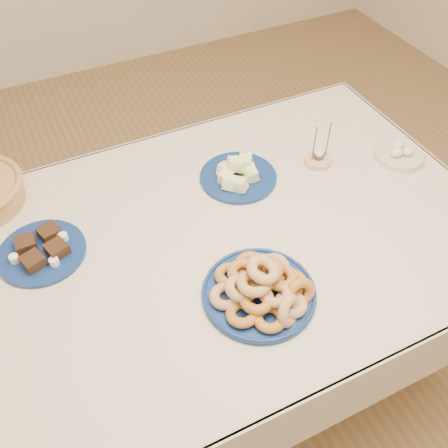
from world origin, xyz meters
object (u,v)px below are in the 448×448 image
(dining_table, at_px, (217,258))
(candle_holder, at_px, (318,159))
(brownie_plate, at_px, (42,250))
(egg_bowl, at_px, (400,154))
(donut_platter, at_px, (262,289))
(melon_plate, at_px, (238,175))

(dining_table, xyz_separation_m, candle_holder, (0.46, 0.16, 0.12))
(brownie_plate, relative_size, egg_bowl, 1.77)
(donut_platter, height_order, egg_bowl, donut_platter)
(candle_holder, bearing_deg, dining_table, -161.30)
(donut_platter, xyz_separation_m, candle_holder, (0.45, 0.41, -0.02))
(donut_platter, xyz_separation_m, egg_bowl, (0.72, 0.31, -0.02))
(melon_plate, relative_size, candle_holder, 2.12)
(dining_table, relative_size, candle_holder, 10.69)
(melon_plate, relative_size, egg_bowl, 1.83)
(donut_platter, xyz_separation_m, melon_plate, (0.16, 0.45, -0.01))
(dining_table, height_order, donut_platter, donut_platter)
(dining_table, distance_m, candle_holder, 0.50)
(dining_table, bearing_deg, candle_holder, 18.70)
(brownie_plate, bearing_deg, candle_holder, -0.11)
(dining_table, relative_size, egg_bowl, 9.22)
(dining_table, distance_m, melon_plate, 0.29)
(brownie_plate, distance_m, candle_holder, 0.95)
(dining_table, xyz_separation_m, brownie_plate, (-0.49, 0.16, 0.12))
(melon_plate, distance_m, candle_holder, 0.29)
(dining_table, bearing_deg, melon_plate, 48.68)
(dining_table, distance_m, brownie_plate, 0.53)
(donut_platter, relative_size, egg_bowl, 2.21)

